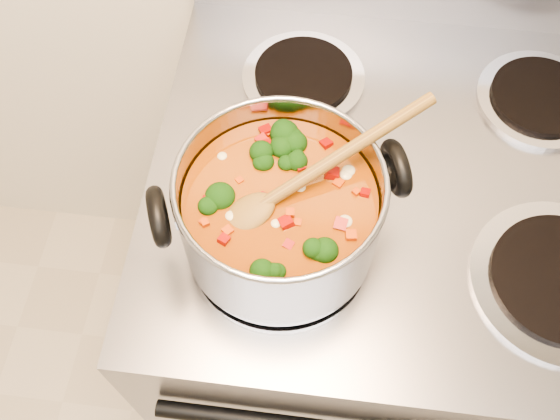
{
  "coord_description": "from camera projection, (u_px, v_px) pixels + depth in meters",
  "views": [
    {
      "loc": [
        -0.13,
        0.63,
        1.69
      ],
      "look_at": [
        -0.18,
        1.02,
        1.01
      ],
      "focal_mm": 40.0,
      "sensor_mm": 36.0,
      "label": 1
    }
  ],
  "objects": [
    {
      "name": "cooktop_crumbs",
      "position": [
        406.0,
        351.0,
        0.78
      ],
      "size": [
        0.04,
        0.03,
        0.01
      ],
      "color": "black",
      "rests_on": "electric_range"
    },
    {
      "name": "wooden_spoon",
      "position": [
        295.0,
        184.0,
        0.75
      ],
      "size": [
        0.26,
        0.2,
        0.09
      ],
      "rotation": [
        0.0,
        0.0,
        0.63
      ],
      "color": "brown",
      "rests_on": "stockpot"
    },
    {
      "name": "electric_range",
      "position": [
        377.0,
        288.0,
        1.31
      ],
      "size": [
        0.79,
        0.71,
        1.08
      ],
      "color": "gray",
      "rests_on": "ground"
    },
    {
      "name": "stockpot",
      "position": [
        280.0,
        212.0,
        0.79
      ],
      "size": [
        0.32,
        0.26,
        0.16
      ],
      "rotation": [
        0.0,
        0.0,
        0.35
      ],
      "color": "#9A9AA2",
      "rests_on": "electric_range"
    }
  ]
}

